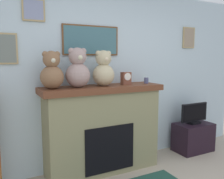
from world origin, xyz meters
TOP-DOWN VIEW (x-y plane):
  - back_wall at (-0.01, 2.00)m, footprint 5.20×0.15m
  - fireplace at (-0.24, 1.70)m, footprint 1.70×0.53m
  - tv_stand at (1.45, 1.64)m, footprint 0.64×0.40m
  - television at (1.45, 1.64)m, footprint 0.55×0.14m
  - candle_jar at (0.48, 1.69)m, footprint 0.07×0.07m
  - mantel_clock at (0.12, 1.69)m, footprint 0.13×0.10m
  - teddy_bear_grey at (-0.93, 1.69)m, footprint 0.29×0.29m
  - teddy_bear_cream at (-0.60, 1.69)m, footprint 0.32×0.32m
  - teddy_bear_brown at (-0.23, 1.69)m, footprint 0.30×0.30m

SIDE VIEW (x-z plane):
  - tv_stand at x=1.45m, z-range 0.00..0.48m
  - fireplace at x=-0.24m, z-range 0.01..1.22m
  - television at x=1.45m, z-range 0.47..0.83m
  - candle_jar at x=0.48m, z-range 1.22..1.30m
  - back_wall at x=-0.01m, z-range 0.01..2.61m
  - mantel_clock at x=0.12m, z-range 1.22..1.40m
  - teddy_bear_grey at x=-0.93m, z-range 1.19..1.66m
  - teddy_bear_brown at x=-0.23m, z-range 1.19..1.68m
  - teddy_bear_cream at x=-0.60m, z-range 1.19..1.70m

